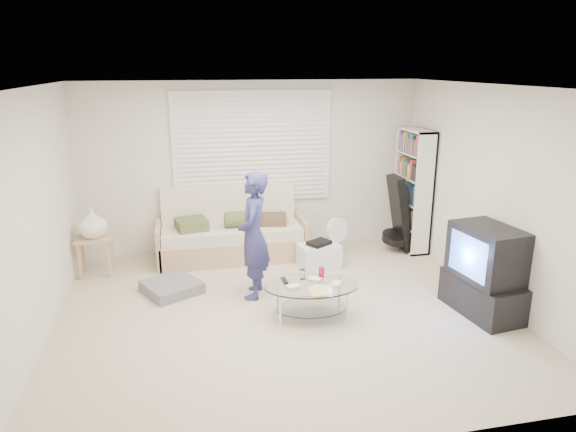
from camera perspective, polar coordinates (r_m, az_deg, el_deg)
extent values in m
plane|color=tan|center=(5.96, -0.56, -10.57)|extent=(5.00, 5.00, 0.00)
cube|color=beige|center=(7.67, -3.93, 5.47)|extent=(5.00, 0.02, 2.50)
cube|color=beige|center=(3.46, 6.87, -8.68)|extent=(5.00, 0.02, 2.50)
cube|color=beige|center=(5.60, -26.55, -0.44)|extent=(0.02, 4.50, 2.50)
cube|color=beige|center=(6.46, 21.70, 2.23)|extent=(0.02, 4.50, 2.50)
cube|color=white|center=(5.31, -0.63, 14.20)|extent=(5.00, 4.50, 0.02)
cube|color=white|center=(7.59, -3.94, 7.65)|extent=(2.32, 0.06, 1.62)
cube|color=black|center=(7.57, -3.93, 7.64)|extent=(2.20, 0.01, 1.50)
cube|color=silver|center=(7.55, -3.90, 7.61)|extent=(2.16, 0.04, 1.50)
cube|color=silver|center=(7.57, -3.92, 7.63)|extent=(2.32, 0.08, 1.62)
cube|color=tan|center=(7.51, -6.23, -3.44)|extent=(2.04, 0.82, 0.33)
cube|color=beige|center=(7.41, -6.28, -1.71)|extent=(1.96, 0.76, 0.16)
cube|color=beige|center=(7.66, -6.62, 1.27)|extent=(1.96, 0.23, 0.63)
cube|color=tan|center=(7.45, -14.11, -3.02)|extent=(0.06, 0.82, 0.57)
cube|color=tan|center=(7.63, 1.39, -2.05)|extent=(0.06, 0.82, 0.57)
cube|color=#414827|center=(7.31, -10.67, -0.90)|extent=(0.48, 0.48, 0.14)
cylinder|color=#414827|center=(7.31, -5.08, -0.33)|extent=(0.51, 0.22, 0.22)
cube|color=#443422|center=(7.45, -1.62, -0.37)|extent=(0.43, 0.43, 0.12)
cube|color=slate|center=(6.57, -12.79, -7.68)|extent=(0.82, 0.82, 0.14)
cube|color=tan|center=(7.23, -20.73, -2.34)|extent=(0.47, 0.37, 0.04)
cube|color=tan|center=(7.21, -22.13, -4.73)|extent=(0.04, 0.04, 0.50)
cube|color=tan|center=(7.15, -19.20, -4.59)|extent=(0.04, 0.04, 0.50)
cube|color=tan|center=(7.47, -21.79, -3.97)|extent=(0.04, 0.04, 0.50)
cube|color=tan|center=(7.41, -18.95, -3.83)|extent=(0.04, 0.04, 0.50)
imported|color=white|center=(7.16, -20.90, -0.72)|extent=(0.37, 0.37, 0.39)
cube|color=white|center=(7.90, 13.71, 2.81)|extent=(0.29, 0.76, 1.81)
cube|color=black|center=(7.79, 12.33, 0.31)|extent=(0.34, 0.41, 1.13)
cylinder|color=black|center=(7.88, 11.88, -2.34)|extent=(0.41, 0.42, 0.18)
cylinder|color=white|center=(7.59, 5.41, -4.41)|extent=(0.25, 0.25, 0.03)
cylinder|color=white|center=(7.53, 5.44, -3.31)|extent=(0.03, 0.03, 0.31)
cylinder|color=white|center=(7.45, 5.49, -1.47)|extent=(0.37, 0.25, 0.36)
cylinder|color=white|center=(7.45, 5.49, -1.47)|extent=(0.11, 0.09, 0.09)
cube|color=white|center=(7.15, 3.45, -4.43)|extent=(0.58, 0.44, 0.33)
cube|color=black|center=(7.08, 3.47, -3.00)|extent=(0.37, 0.34, 0.05)
cube|color=black|center=(6.26, 20.76, -8.26)|extent=(0.62, 0.99, 0.42)
cube|color=black|center=(6.07, 21.25, -3.88)|extent=(0.62, 0.84, 0.60)
cube|color=#568FFE|center=(5.91, 19.40, -4.21)|extent=(0.10, 0.60, 0.46)
ellipsoid|color=silver|center=(5.69, 2.62, -7.72)|extent=(1.11, 0.77, 0.02)
ellipsoid|color=silver|center=(5.81, 2.58, -10.12)|extent=(0.85, 0.59, 0.01)
cylinder|color=silver|center=(5.55, -0.84, -10.66)|extent=(0.03, 0.03, 0.36)
cylinder|color=silver|center=(5.65, 6.59, -10.24)|extent=(0.03, 0.03, 0.36)
cylinder|color=silver|center=(5.92, -1.21, -8.82)|extent=(0.03, 0.03, 0.36)
cylinder|color=silver|center=(6.02, 5.74, -8.47)|extent=(0.03, 0.03, 0.36)
cube|color=white|center=(5.59, 0.60, -7.89)|extent=(0.16, 0.12, 0.04)
cube|color=white|center=(5.77, 2.95, -7.07)|extent=(0.17, 0.16, 0.04)
cube|color=white|center=(5.68, 5.37, -7.53)|extent=(0.16, 0.17, 0.04)
cylinder|color=silver|center=(5.81, 1.63, -6.49)|extent=(0.06, 0.06, 0.11)
cylinder|color=#C21F46|center=(5.86, 3.74, -6.28)|extent=(0.06, 0.06, 0.12)
cube|color=black|center=(5.75, -0.38, -7.20)|extent=(0.05, 0.16, 0.02)
cube|color=white|center=(5.55, 3.87, -8.27)|extent=(0.29, 0.34, 0.01)
cube|color=#E2C266|center=(5.52, 3.41, -8.30)|extent=(0.19, 0.26, 0.01)
imported|color=navy|center=(6.08, -3.86, -2.18)|extent=(0.50, 0.64, 1.54)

